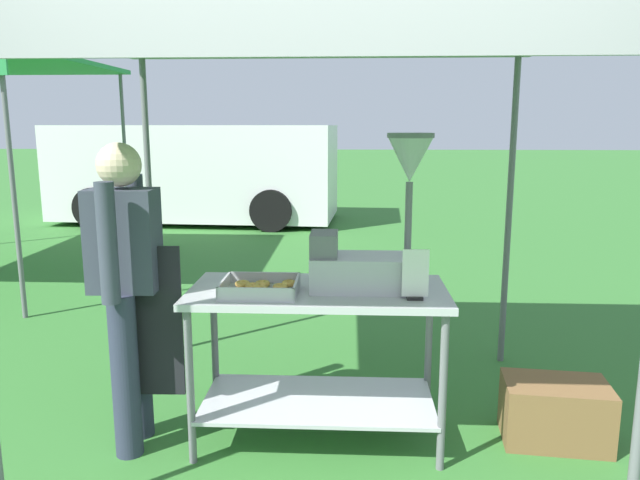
# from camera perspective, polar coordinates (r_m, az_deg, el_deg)

# --- Properties ---
(ground_plane) EXTENTS (70.00, 70.00, 0.00)m
(ground_plane) POSITION_cam_1_polar(r_m,az_deg,el_deg) (8.10, 2.09, -1.24)
(ground_plane) COLOR #33702D
(stall_canopy) EXTENTS (2.75, 2.25, 2.20)m
(stall_canopy) POSITION_cam_1_polar(r_m,az_deg,el_deg) (3.18, -0.10, 18.40)
(stall_canopy) COLOR slate
(stall_canopy) RESTS_ON ground
(donut_cart) EXTENTS (1.35, 0.65, 0.85)m
(donut_cart) POSITION_cam_1_polar(r_m,az_deg,el_deg) (3.24, -0.18, -8.66)
(donut_cart) COLOR #B7B7BC
(donut_cart) RESTS_ON ground
(donut_tray) EXTENTS (0.38, 0.33, 0.07)m
(donut_tray) POSITION_cam_1_polar(r_m,az_deg,el_deg) (3.10, -5.69, -4.61)
(donut_tray) COLOR #B7B7BC
(donut_tray) RESTS_ON donut_cart
(donut_fryer) EXTENTS (0.62, 0.28, 0.81)m
(donut_fryer) POSITION_cam_1_polar(r_m,az_deg,el_deg) (3.10, 5.10, 0.11)
(donut_fryer) COLOR #B7B7BC
(donut_fryer) RESTS_ON donut_cart
(menu_sign) EXTENTS (0.13, 0.05, 0.25)m
(menu_sign) POSITION_cam_1_polar(r_m,az_deg,el_deg) (2.98, 9.01, -3.60)
(menu_sign) COLOR black
(menu_sign) RESTS_ON donut_cart
(vendor) EXTENTS (0.45, 0.53, 1.61)m
(vendor) POSITION_cam_1_polar(r_m,az_deg,el_deg) (3.25, -17.76, -3.77)
(vendor) COLOR #2D3347
(vendor) RESTS_ON ground
(supply_crate) EXTENTS (0.58, 0.41, 0.33)m
(supply_crate) POSITION_cam_1_polar(r_m,az_deg,el_deg) (3.62, 21.35, -14.91)
(supply_crate) COLOR brown
(supply_crate) RESTS_ON ground
(van_white) EXTENTS (4.92, 2.31, 1.69)m
(van_white) POSITION_cam_1_polar(r_m,az_deg,el_deg) (10.95, -11.44, 6.34)
(van_white) COLOR white
(van_white) RESTS_ON ground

